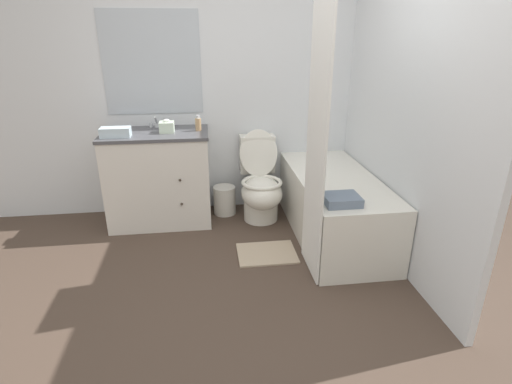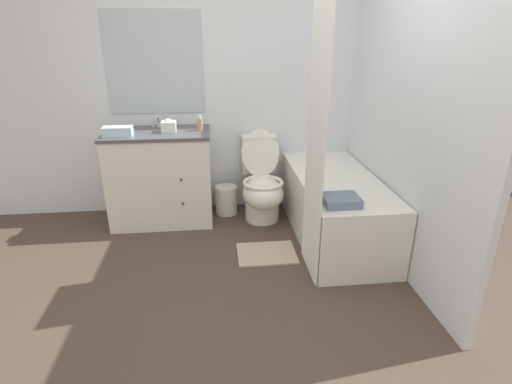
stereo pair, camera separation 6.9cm
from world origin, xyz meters
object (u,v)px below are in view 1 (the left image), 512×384
object	(u,v)px
wastebasket	(225,200)
tissue_box	(167,127)
hand_towel_folded	(115,132)
bath_mat	(267,253)
bath_towel_folded	(342,200)
bathtub	(334,206)
sink_faucet	(157,124)
vanity_cabinet	(159,177)
soap_dispenser	(198,124)
toilet	(260,186)

from	to	relation	value
wastebasket	tissue_box	bearing A→B (deg)	-168.08
hand_towel_folded	bath_mat	bearing A→B (deg)	-27.46
bath_towel_folded	bath_mat	size ratio (longest dim) A/B	0.53
bathtub	tissue_box	bearing A→B (deg)	161.67
sink_faucet	wastebasket	world-z (taller)	sink_faucet
tissue_box	hand_towel_folded	size ratio (longest dim) A/B	0.52
sink_faucet	bathtub	bearing A→B (deg)	-24.11
vanity_cabinet	bath_towel_folded	distance (m)	1.81
sink_faucet	wastebasket	xyz separation A→B (m)	(0.62, -0.11, -0.78)
wastebasket	hand_towel_folded	size ratio (longest dim) A/B	1.15
vanity_cabinet	soap_dispenser	distance (m)	0.64
vanity_cabinet	wastebasket	xyz separation A→B (m)	(0.62, 0.08, -0.31)
hand_towel_folded	bath_towel_folded	xyz separation A→B (m)	(1.75, -0.95, -0.34)
bath_mat	vanity_cabinet	bearing A→B (deg)	139.40
toilet	hand_towel_folded	xyz separation A→B (m)	(-1.29, -0.07, 0.60)
vanity_cabinet	hand_towel_folded	world-z (taller)	hand_towel_folded
toilet	wastebasket	distance (m)	0.43
bathtub	soap_dispenser	world-z (taller)	soap_dispenser
toilet	wastebasket	size ratio (longest dim) A/B	2.98
sink_faucet	soap_dispenser	size ratio (longest dim) A/B	0.99
sink_faucet	bath_towel_folded	bearing A→B (deg)	-42.11
hand_towel_folded	bath_mat	distance (m)	1.68
tissue_box	bath_mat	distance (m)	1.46
vanity_cabinet	bath_towel_folded	world-z (taller)	vanity_cabinet
soap_dispenser	bath_mat	xyz separation A→B (m)	(0.53, -0.80, -0.95)
hand_towel_folded	bath_mat	xyz separation A→B (m)	(1.24, -0.65, -0.93)
vanity_cabinet	bath_mat	xyz separation A→B (m)	(0.93, -0.79, -0.45)
bathtub	soap_dispenser	distance (m)	1.45
bathtub	tissue_box	size ratio (longest dim) A/B	11.95
bathtub	tissue_box	distance (m)	1.68
bathtub	bath_mat	bearing A→B (deg)	-156.74
soap_dispenser	bath_mat	distance (m)	1.35
sink_faucet	bath_mat	distance (m)	1.64
tissue_box	sink_faucet	bearing A→B (deg)	117.23
tissue_box	soap_dispenser	distance (m)	0.29
bath_towel_folded	bath_mat	bearing A→B (deg)	148.97
bathtub	hand_towel_folded	xyz separation A→B (m)	(-1.90, 0.36, 0.65)
bathtub	hand_towel_folded	distance (m)	2.04
sink_faucet	hand_towel_folded	xyz separation A→B (m)	(-0.32, -0.34, 0.01)
vanity_cabinet	hand_towel_folded	xyz separation A→B (m)	(-0.32, -0.15, 0.48)
soap_dispenser	bath_towel_folded	xyz separation A→B (m)	(1.03, -1.10, -0.36)
bathtub	bath_towel_folded	distance (m)	0.68
wastebasket	hand_towel_folded	distance (m)	1.25
soap_dispenser	toilet	bearing A→B (deg)	-8.23
sink_faucet	tissue_box	bearing A→B (deg)	-62.77
toilet	hand_towel_folded	bearing A→B (deg)	-176.90
soap_dispenser	bathtub	bearing A→B (deg)	-23.62
vanity_cabinet	wastebasket	bearing A→B (deg)	7.49
vanity_cabinet	wastebasket	size ratio (longest dim) A/B	3.32
bathtub	bath_towel_folded	bearing A→B (deg)	-104.45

